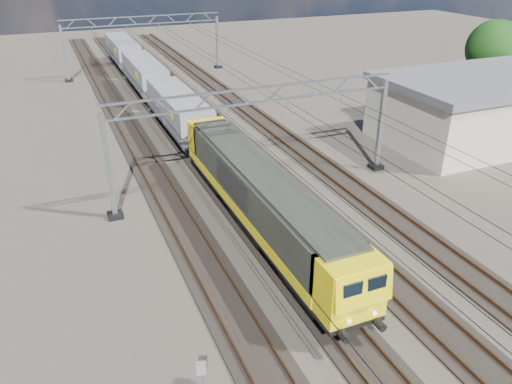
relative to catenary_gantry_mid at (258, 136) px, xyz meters
name	(u,v)px	position (x,y,z in m)	size (l,w,h in m)	color
ground	(284,217)	(0.00, -4.00, -3.91)	(160.00, 160.00, 0.00)	#2A241F
track_outer_west	(189,236)	(-6.00, -4.00, -3.83)	(2.60, 140.00, 0.30)	black
track_loco	(254,223)	(-2.00, -4.00, -3.83)	(2.60, 140.00, 0.30)	black
track_inner_east	(313,210)	(2.00, -4.00, -3.83)	(2.60, 140.00, 0.30)	black
track_outer_east	(367,199)	(6.00, -4.00, -3.83)	(2.60, 140.00, 0.30)	black
catenary_gantry_mid	(258,136)	(0.00, 0.00, 0.00)	(19.90, 0.90, 7.11)	#979FA5
catenary_gantry_far	(145,43)	(0.00, 36.00, 0.00)	(19.90, 0.90, 7.11)	#979FA5
overhead_wires	(236,93)	(0.00, 4.00, 1.84)	(12.03, 140.00, 0.53)	black
locomotive	(261,196)	(-2.00, -5.02, -1.58)	(2.76, 21.10, 3.62)	black
hopper_wagon_lead	(179,110)	(-2.00, 12.68, -1.67)	(3.38, 13.00, 3.25)	black
hopper_wagon_mid	(145,74)	(-2.00, 26.88, -1.67)	(3.38, 13.00, 3.25)	black
hopper_wagon_third	(123,51)	(-2.00, 41.08, -1.67)	(3.38, 13.00, 3.25)	black
trackside_cabinet	(201,369)	(-8.47, -14.46, -3.07)	(0.43, 0.37, 1.11)	#979FA5
industrial_shed	(490,106)	(22.00, 2.00, -1.18)	(18.60, 10.60, 5.40)	beige
tree_far	(498,51)	(30.32, 9.79, 1.42)	(5.97, 5.57, 8.36)	#3C261B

